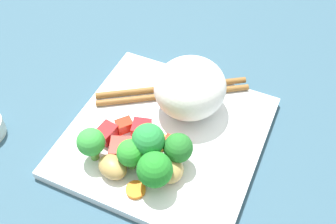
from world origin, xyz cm
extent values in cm
cube|color=#305165|center=(0.00, 0.00, -1.00)|extent=(110.00, 110.00, 2.00)
cube|color=white|center=(0.00, 0.00, 0.67)|extent=(25.58, 25.58, 1.35)
ellipsoid|color=white|center=(5.56, -0.99, 5.29)|extent=(12.85, 12.67, 7.89)
cylinder|color=#64A549|center=(-6.55, 1.60, 2.42)|extent=(1.66, 1.72, 2.28)
sphere|color=green|center=(-6.71, 1.40, 4.46)|extent=(3.37, 3.37, 3.37)
cylinder|color=#539C3A|center=(-7.47, 6.34, 2.47)|extent=(1.58, 1.59, 2.29)
sphere|color=green|center=(-7.48, 6.47, 4.63)|extent=(3.51, 3.51, 3.51)
cylinder|color=#63A555|center=(-4.47, -0.05, 2.80)|extent=(2.16, 2.16, 2.94)
sphere|color=#26893D|center=(-4.71, -0.31, 5.47)|extent=(4.05, 4.05, 4.05)
cylinder|color=#5D8F44|center=(-3.66, -3.26, 2.36)|extent=(2.02, 2.04, 2.06)
sphere|color=#247028|center=(-3.64, -3.44, 4.53)|extent=(3.65, 3.65, 3.65)
cylinder|color=#59993E|center=(-7.44, -2.06, 2.31)|extent=(1.15, 1.30, 2.02)
sphere|color=#218327|center=(-7.66, -2.33, 4.65)|extent=(4.26, 4.26, 4.26)
cylinder|color=#FB9C36|center=(-1.93, 0.28, 1.64)|extent=(2.82, 2.82, 0.59)
cylinder|color=orange|center=(-3.48, 1.88, 1.74)|extent=(3.68, 3.68, 0.78)
cylinder|color=orange|center=(-9.48, -0.61, 1.61)|extent=(3.36, 3.36, 0.53)
cube|color=red|center=(-5.32, 3.71, 2.19)|extent=(3.68, 3.65, 1.69)
cube|color=red|center=(-1.67, -1.93, 2.00)|extent=(1.93, 2.60, 1.30)
cube|color=red|center=(-4.07, 6.63, 2.29)|extent=(2.91, 2.39, 1.89)
cube|color=red|center=(-1.77, 5.28, 2.11)|extent=(2.69, 2.62, 1.53)
cube|color=red|center=(-1.22, 2.97, 2.13)|extent=(3.00, 2.98, 1.56)
ellipsoid|color=tan|center=(-8.36, 3.14, 2.55)|extent=(3.95, 4.62, 2.41)
ellipsoid|color=tan|center=(-5.72, -3.34, 2.65)|extent=(4.83, 4.68, 2.61)
cylinder|color=brown|center=(7.65, 2.69, 1.79)|extent=(13.14, 18.88, 0.88)
cylinder|color=brown|center=(6.39, 1.83, 1.79)|extent=(13.14, 18.88, 0.88)
camera|label=1|loc=(-29.80, -14.60, 43.80)|focal=42.96mm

